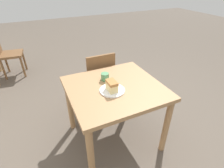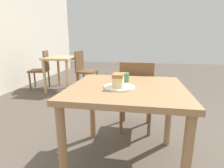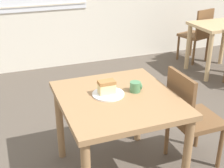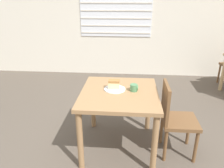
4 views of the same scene
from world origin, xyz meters
TOP-DOWN VIEW (x-y plane):
  - wall_back at (0.00, 3.03)m, footprint 10.00×0.10m
  - dining_table_near at (0.05, 0.42)m, footprint 0.83×0.89m
  - chair_near_window at (0.65, 0.36)m, footprint 0.37×0.37m
  - plate at (-0.00, 0.47)m, footprint 0.23×0.23m
  - cake_slice at (-0.01, 0.48)m, footprint 0.12×0.08m
  - coffee_mug at (0.21, 0.46)m, footprint 0.09×0.08m

SIDE VIEW (x-z plane):
  - chair_near_window at x=0.65m, z-range 0.04..0.86m
  - dining_table_near at x=0.05m, z-range 0.24..0.95m
  - plate at x=0.00m, z-range 0.70..0.71m
  - coffee_mug at x=0.21m, z-range 0.70..0.78m
  - cake_slice at x=-0.01m, z-range 0.71..0.81m
  - wall_back at x=0.00m, z-range 0.01..2.81m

